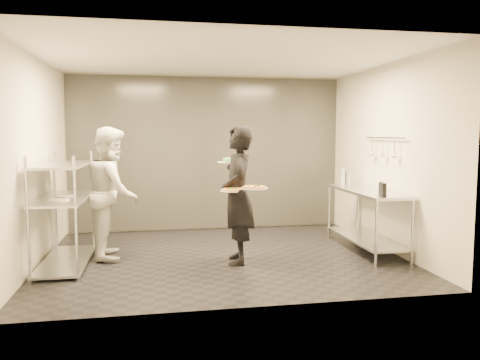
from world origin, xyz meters
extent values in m
cube|color=black|center=(0.00, 0.00, 0.00)|extent=(5.00, 4.00, 0.00)
cube|color=silver|center=(0.00, 0.00, 2.80)|extent=(5.00, 4.00, 0.00)
cube|color=beige|center=(0.00, 2.00, 1.40)|extent=(5.00, 0.00, 2.80)
cube|color=beige|center=(0.00, -2.00, 1.40)|extent=(5.00, 0.00, 2.80)
cube|color=beige|center=(-2.50, 0.00, 1.40)|extent=(0.00, 4.00, 2.80)
cube|color=beige|center=(2.50, 0.00, 1.40)|extent=(0.00, 4.00, 2.80)
cube|color=white|center=(0.00, 1.97, 1.40)|extent=(4.90, 0.04, 2.74)
cylinder|color=silver|center=(-2.42, -0.77, 0.75)|extent=(0.04, 0.04, 1.50)
cylinder|color=silver|center=(-2.42, 0.77, 0.75)|extent=(0.04, 0.04, 1.50)
cylinder|color=silver|center=(-1.88, -0.77, 0.75)|extent=(0.04, 0.04, 1.50)
cylinder|color=silver|center=(-1.88, 0.77, 0.75)|extent=(0.04, 0.04, 1.50)
cube|color=#B5BBC0|center=(-2.15, 0.00, 0.05)|extent=(0.60, 1.60, 0.03)
cube|color=#B5BBC0|center=(-2.15, 0.00, 0.90)|extent=(0.60, 1.60, 0.03)
cube|color=#B5BBC0|center=(-2.15, 0.00, 1.35)|extent=(0.60, 1.60, 0.03)
cylinder|color=white|center=(-2.15, -0.35, 0.93)|extent=(0.26, 0.26, 0.01)
cylinder|color=white|center=(-2.15, 0.10, 0.93)|extent=(0.26, 0.26, 0.01)
cylinder|color=silver|center=(1.92, -0.86, 0.45)|extent=(0.04, 0.04, 0.90)
cylinder|color=silver|center=(1.92, 0.86, 0.45)|extent=(0.04, 0.04, 0.90)
cylinder|color=silver|center=(2.44, -0.86, 0.45)|extent=(0.04, 0.04, 0.90)
cylinder|color=silver|center=(2.44, 0.86, 0.45)|extent=(0.04, 0.04, 0.90)
cube|color=#B5BBC0|center=(2.18, 0.00, 0.18)|extent=(0.57, 1.71, 0.03)
cube|color=#B5BBC0|center=(2.18, 0.00, 0.90)|extent=(0.60, 1.80, 0.04)
cylinder|color=silver|center=(2.44, 0.00, 1.70)|extent=(0.02, 1.20, 0.02)
cylinder|color=silver|center=(2.42, -0.35, 1.57)|extent=(0.01, 0.01, 0.22)
sphere|color=silver|center=(2.42, -0.35, 1.44)|extent=(0.07, 0.07, 0.07)
cylinder|color=silver|center=(2.42, 0.00, 1.57)|extent=(0.01, 0.01, 0.22)
sphere|color=silver|center=(2.42, 0.00, 1.44)|extent=(0.07, 0.07, 0.07)
cylinder|color=silver|center=(2.42, 0.35, 1.57)|extent=(0.01, 0.01, 0.22)
sphere|color=silver|center=(2.42, 0.35, 1.44)|extent=(0.07, 0.07, 0.07)
imported|color=black|center=(0.15, -0.34, 0.93)|extent=(0.51, 0.72, 1.87)
imported|color=beige|center=(-1.55, 0.32, 0.93)|extent=(0.74, 0.93, 1.85)
cylinder|color=white|center=(0.05, -0.54, 1.02)|extent=(0.32, 0.32, 0.01)
cylinder|color=#A2813A|center=(0.05, -0.54, 1.03)|extent=(0.28, 0.28, 0.02)
cylinder|color=#CC441B|center=(0.05, -0.54, 1.04)|extent=(0.25, 0.25, 0.01)
sphere|color=#185513|center=(0.05, -0.54, 1.05)|extent=(0.04, 0.04, 0.04)
cylinder|color=white|center=(0.33, -0.59, 1.05)|extent=(0.35, 0.35, 0.01)
cylinder|color=#A2813A|center=(0.33, -0.59, 1.06)|extent=(0.31, 0.31, 0.02)
cylinder|color=#CC441B|center=(0.33, -0.59, 1.07)|extent=(0.28, 0.28, 0.01)
sphere|color=#185513|center=(0.33, -0.59, 1.08)|extent=(0.04, 0.04, 0.04)
cylinder|color=white|center=(0.06, 0.00, 1.36)|extent=(0.28, 0.28, 0.01)
ellipsoid|color=#1F701C|center=(0.06, 0.00, 1.40)|extent=(0.13, 0.13, 0.07)
cube|color=black|center=(2.06, -0.72, 1.01)|extent=(0.12, 0.26, 0.19)
cylinder|color=gray|center=(2.14, 0.80, 1.05)|extent=(0.07, 0.07, 0.26)
cylinder|color=gray|center=(2.24, 0.80, 1.01)|extent=(0.06, 0.06, 0.19)
cylinder|color=black|center=(2.16, 0.80, 1.03)|extent=(0.06, 0.06, 0.21)
camera|label=1|loc=(-0.93, -6.51, 1.76)|focal=35.00mm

